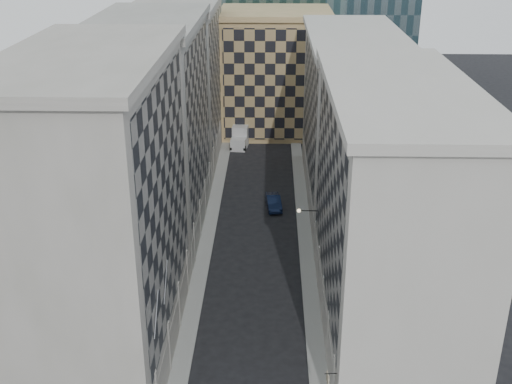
# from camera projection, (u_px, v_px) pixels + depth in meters

# --- Properties ---
(sidewalk_west) EXTENTS (1.50, 100.00, 0.15)m
(sidewalk_west) POSITION_uv_depth(u_px,v_px,m) (207.00, 238.00, 68.83)
(sidewalk_west) COLOR gray
(sidewalk_west) RESTS_ON ground
(sidewalk_east) EXTENTS (1.50, 100.00, 0.15)m
(sidewalk_east) POSITION_uv_depth(u_px,v_px,m) (305.00, 239.00, 68.59)
(sidewalk_east) COLOR gray
(sidewalk_east) RESTS_ON ground
(bldg_left_a) EXTENTS (10.80, 22.80, 23.70)m
(bldg_left_a) POSITION_uv_depth(u_px,v_px,m) (101.00, 214.00, 46.86)
(bldg_left_a) COLOR gray
(bldg_left_a) RESTS_ON ground
(bldg_left_b) EXTENTS (10.80, 22.80, 22.70)m
(bldg_left_b) POSITION_uv_depth(u_px,v_px,m) (153.00, 129.00, 67.23)
(bldg_left_b) COLOR gray
(bldg_left_b) RESTS_ON ground
(bldg_left_c) EXTENTS (10.80, 22.80, 21.70)m
(bldg_left_c) POSITION_uv_depth(u_px,v_px,m) (181.00, 83.00, 87.59)
(bldg_left_c) COLOR gray
(bldg_left_c) RESTS_ON ground
(bldg_right_a) EXTENTS (10.80, 26.80, 20.70)m
(bldg_right_a) POSITION_uv_depth(u_px,v_px,m) (389.00, 213.00, 50.63)
(bldg_right_a) COLOR #B1ADA2
(bldg_right_a) RESTS_ON ground
(bldg_right_b) EXTENTS (10.80, 28.80, 19.70)m
(bldg_right_b) POSITION_uv_depth(u_px,v_px,m) (351.00, 118.00, 75.57)
(bldg_right_b) COLOR #B1ADA2
(bldg_right_b) RESTS_ON ground
(tan_block) EXTENTS (16.80, 14.80, 18.80)m
(tan_block) POSITION_uv_depth(u_px,v_px,m) (275.00, 72.00, 99.68)
(tan_block) COLOR tan
(tan_block) RESTS_ON ground
(flagpoles_left) EXTENTS (0.10, 6.33, 2.33)m
(flagpoles_left) POSITION_uv_depth(u_px,v_px,m) (161.00, 297.00, 43.69)
(flagpoles_left) COLOR gray
(flagpoles_left) RESTS_ON ground
(bracket_lamp) EXTENTS (1.98, 0.36, 0.36)m
(bracket_lamp) POSITION_uv_depth(u_px,v_px,m) (301.00, 211.00, 60.67)
(bracket_lamp) COLOR black
(bracket_lamp) RESTS_ON ground
(box_truck) EXTENTS (2.82, 5.80, 3.07)m
(box_truck) POSITION_uv_depth(u_px,v_px,m) (241.00, 137.00, 95.94)
(box_truck) COLOR silver
(box_truck) RESTS_ON ground
(dark_car) EXTENTS (2.11, 4.74, 1.51)m
(dark_car) POSITION_uv_depth(u_px,v_px,m) (274.00, 202.00, 75.65)
(dark_car) COLOR #101D3E
(dark_car) RESTS_ON ground
(shop_sign) EXTENTS (0.86, 0.75, 0.83)m
(shop_sign) POSITION_uv_depth(u_px,v_px,m) (328.00, 378.00, 42.34)
(shop_sign) COLOR black
(shop_sign) RESTS_ON ground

